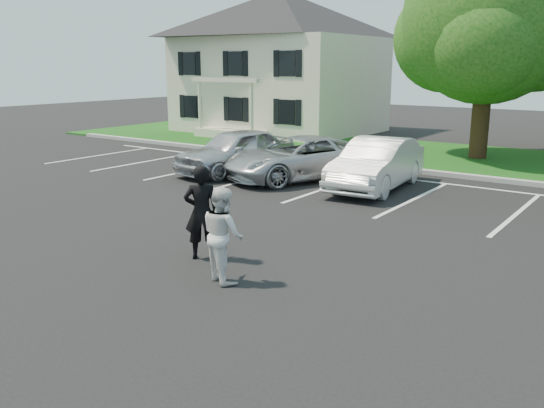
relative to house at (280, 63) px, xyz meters
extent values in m
plane|color=black|center=(13.00, -19.97, -3.83)|extent=(90.00, 90.00, 0.00)
cube|color=gray|center=(13.00, -7.97, -3.75)|extent=(40.00, 0.30, 0.15)
cube|color=#164812|center=(13.00, -3.97, -3.79)|extent=(44.00, 8.00, 0.08)
cube|color=silver|center=(-1.00, -11.97, -3.82)|extent=(0.12, 5.20, 0.01)
cube|color=silver|center=(1.80, -11.97, -3.82)|extent=(0.12, 5.20, 0.01)
cube|color=silver|center=(4.60, -11.97, -3.82)|extent=(0.12, 5.20, 0.01)
cube|color=silver|center=(7.40, -11.97, -3.82)|extent=(0.12, 5.20, 0.01)
cube|color=silver|center=(10.20, -11.97, -3.82)|extent=(0.12, 5.20, 0.01)
cube|color=silver|center=(13.00, -11.97, -3.82)|extent=(0.12, 5.20, 0.01)
cube|color=silver|center=(15.80, -11.97, -3.82)|extent=(0.12, 5.20, 0.01)
cube|color=silver|center=(14.40, -9.27, -3.82)|extent=(34.00, 0.12, 0.01)
cube|color=beige|center=(0.00, 0.03, -1.23)|extent=(10.00, 8.00, 5.20)
pyramid|color=black|center=(0.00, 0.03, 2.57)|extent=(10.30, 8.24, 2.40)
cube|color=beige|center=(0.00, -4.27, -3.58)|extent=(4.00, 1.60, 0.50)
cylinder|color=beige|center=(-1.70, -4.87, -2.48)|extent=(0.18, 0.18, 2.70)
cylinder|color=beige|center=(1.70, -4.87, -2.48)|extent=(0.18, 0.18, 2.70)
cube|color=beige|center=(0.00, -4.87, -0.83)|extent=(4.20, 0.25, 0.20)
cube|color=black|center=(0.00, -3.99, -2.33)|extent=(0.90, 0.06, 1.20)
cube|color=black|center=(0.00, -3.99, -0.03)|extent=(0.90, 0.06, 1.20)
cube|color=black|center=(-0.65, -3.99, -2.33)|extent=(0.32, 0.05, 1.25)
cube|color=black|center=(0.65, -3.99, -2.33)|extent=(0.32, 0.05, 1.25)
cylinder|color=black|center=(12.34, -3.70, -2.23)|extent=(0.70, 0.70, 3.20)
sphere|color=#11470C|center=(12.34, -3.70, 1.67)|extent=(6.60, 6.60, 6.60)
sphere|color=#11470C|center=(13.94, -3.00, 1.17)|extent=(4.60, 4.60, 4.60)
sphere|color=#11470C|center=(10.64, -3.30, 0.97)|extent=(4.40, 4.40, 4.40)
sphere|color=#11470C|center=(12.74, -5.20, 0.77)|extent=(4.00, 4.00, 4.00)
sphere|color=#11470C|center=(11.74, -2.10, 1.97)|extent=(4.20, 4.20, 4.20)
imported|color=black|center=(11.54, -19.31, -2.89)|extent=(0.81, 0.79, 1.88)
imported|color=silver|center=(12.66, -19.99, -2.97)|extent=(1.02, 0.92, 1.71)
imported|color=silver|center=(6.26, -11.72, -3.04)|extent=(2.63, 4.89, 1.58)
imported|color=#AFB1B7|center=(8.70, -11.40, -3.11)|extent=(4.34, 5.69, 1.44)
imported|color=silver|center=(11.45, -11.27, -3.05)|extent=(2.08, 4.83, 1.55)
camera|label=1|loc=(19.01, -27.38, -0.07)|focal=38.00mm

